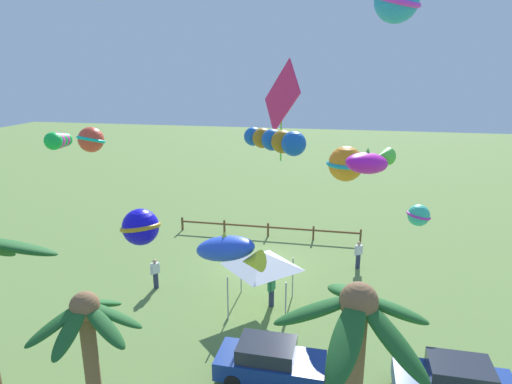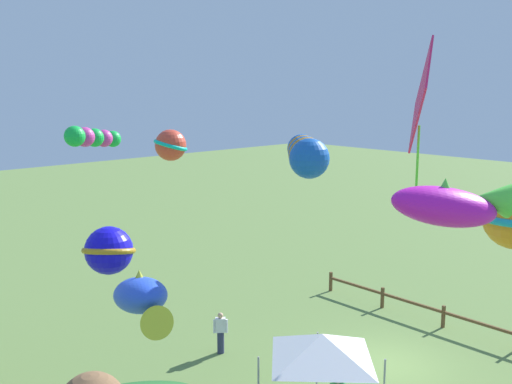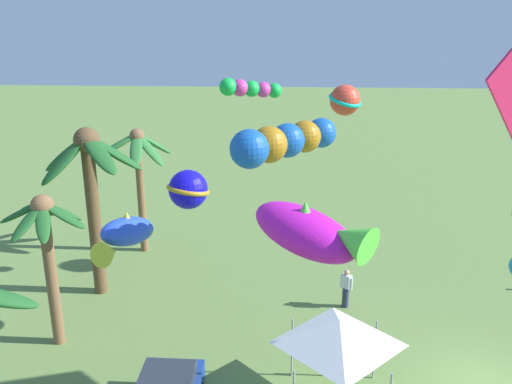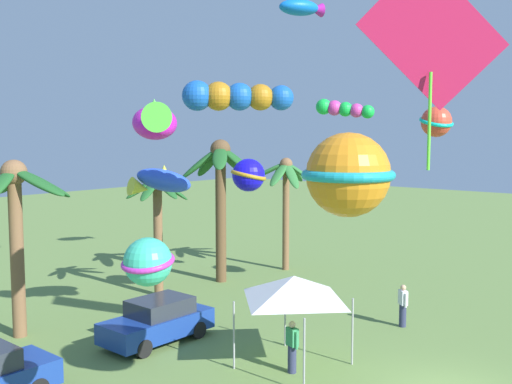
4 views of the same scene
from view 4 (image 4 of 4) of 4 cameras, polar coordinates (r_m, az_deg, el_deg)
palm_tree_0 at (r=22.39m, az=-21.93°, el=-1.19°), size 4.10×4.35×6.27m
palm_tree_1 at (r=26.63m, az=-9.36°, el=-1.20°), size 2.83×3.00×5.50m
palm_tree_2 at (r=31.39m, az=2.87°, el=0.75°), size 3.38×3.29×5.93m
palm_tree_3 at (r=28.76m, az=-3.41°, el=1.39°), size 4.08×4.13×6.90m
parked_car_0 at (r=21.32m, az=-9.32°, el=-12.00°), size 3.94×1.81×1.51m
spectator_0 at (r=23.27m, az=13.80°, el=-10.42°), size 0.42×0.45×1.59m
spectator_2 at (r=18.53m, az=3.45°, el=-14.44°), size 0.34×0.52×1.59m
festival_tent at (r=18.51m, az=3.64°, el=-9.11°), size 2.86×2.86×2.85m
kite_ball_0 at (r=25.01m, az=16.78°, el=6.42°), size 1.82×1.81×1.22m
kite_tube_1 at (r=25.91m, az=8.24°, el=7.83°), size 1.32×2.36×0.86m
kite_ball_2 at (r=12.77m, az=8.75°, el=1.62°), size 2.41×2.41×1.79m
kite_tube_3 at (r=18.38m, az=-2.10°, el=9.06°), size 2.71×2.60×0.92m
kite_ball_5 at (r=23.66m, az=-0.72°, el=1.62°), size 2.03×2.03×1.31m
kite_diamond_6 at (r=15.79m, az=16.37°, el=13.92°), size 2.26×3.05×5.18m
kite_fish_7 at (r=28.72m, az=4.34°, el=17.09°), size 2.37×1.74×0.92m
kite_fish_9 at (r=21.98m, az=-9.04°, el=1.02°), size 2.65×1.69×1.28m
kite_ball_10 at (r=12.16m, az=-10.24°, el=-6.55°), size 1.29×1.29×0.97m
kite_fish_11 at (r=15.42m, az=-9.60°, el=6.67°), size 2.36×2.61×1.17m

